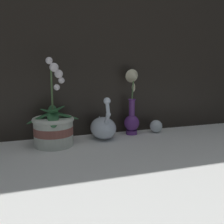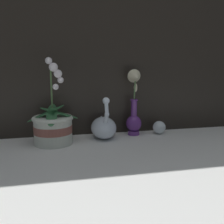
# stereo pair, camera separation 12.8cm
# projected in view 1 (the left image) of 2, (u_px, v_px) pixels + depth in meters

# --- Properties ---
(ground_plane) EXTENTS (2.80, 2.80, 0.00)m
(ground_plane) POSITION_uv_depth(u_px,v_px,m) (115.00, 148.00, 1.17)
(ground_plane) COLOR silver
(window_backdrop) EXTENTS (2.80, 0.03, 1.20)m
(window_backdrop) POSITION_uv_depth(u_px,v_px,m) (98.00, 18.00, 1.32)
(window_backdrop) COLOR black
(window_backdrop) RESTS_ON ground_plane
(orchid_potted_plant) EXTENTS (0.24, 0.23, 0.40)m
(orchid_potted_plant) POSITION_uv_depth(u_px,v_px,m) (53.00, 127.00, 1.20)
(orchid_potted_plant) COLOR beige
(orchid_potted_plant) RESTS_ON ground_plane
(swan_figurine) EXTENTS (0.13, 0.20, 0.22)m
(swan_figurine) POSITION_uv_depth(u_px,v_px,m) (103.00, 127.00, 1.31)
(swan_figurine) COLOR silver
(swan_figurine) RESTS_ON ground_plane
(blue_vase) EXTENTS (0.08, 0.10, 0.34)m
(blue_vase) POSITION_uv_depth(u_px,v_px,m) (132.00, 108.00, 1.37)
(blue_vase) COLOR #602D7F
(blue_vase) RESTS_ON ground_plane
(glass_sphere) EXTENTS (0.07, 0.07, 0.07)m
(glass_sphere) POSITION_uv_depth(u_px,v_px,m) (156.00, 126.00, 1.43)
(glass_sphere) COLOR silver
(glass_sphere) RESTS_ON ground_plane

